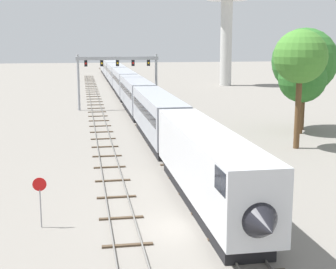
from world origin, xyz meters
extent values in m
plane|color=gray|center=(0.00, 0.00, 0.00)|extent=(400.00, 400.00, 0.00)
cube|color=slate|center=(1.28, 60.00, 0.08)|extent=(0.07, 200.00, 0.16)
cube|color=slate|center=(2.72, 60.00, 0.08)|extent=(0.07, 200.00, 0.16)
cube|color=#473828|center=(2.00, -2.00, 0.05)|extent=(2.60, 0.24, 0.10)
cube|color=#473828|center=(2.00, 2.00, 0.05)|extent=(2.60, 0.24, 0.10)
cube|color=#473828|center=(2.00, 6.00, 0.05)|extent=(2.60, 0.24, 0.10)
cube|color=#473828|center=(2.00, 10.00, 0.05)|extent=(2.60, 0.24, 0.10)
cube|color=#473828|center=(2.00, 14.00, 0.05)|extent=(2.60, 0.24, 0.10)
cube|color=#473828|center=(2.00, 18.00, 0.05)|extent=(2.60, 0.24, 0.10)
cube|color=#473828|center=(2.00, 22.00, 0.05)|extent=(2.60, 0.24, 0.10)
cube|color=#473828|center=(2.00, 26.00, 0.05)|extent=(2.60, 0.24, 0.10)
cube|color=#473828|center=(2.00, 30.00, 0.05)|extent=(2.60, 0.24, 0.10)
cube|color=#473828|center=(2.00, 34.00, 0.05)|extent=(2.60, 0.24, 0.10)
cube|color=#473828|center=(2.00, 38.00, 0.05)|extent=(2.60, 0.24, 0.10)
cube|color=#473828|center=(2.00, 42.00, 0.05)|extent=(2.60, 0.24, 0.10)
cube|color=#473828|center=(2.00, 46.00, 0.05)|extent=(2.60, 0.24, 0.10)
cube|color=#473828|center=(2.00, 50.00, 0.05)|extent=(2.60, 0.24, 0.10)
cube|color=#473828|center=(2.00, 54.00, 0.05)|extent=(2.60, 0.24, 0.10)
cube|color=#473828|center=(2.00, 58.00, 0.05)|extent=(2.60, 0.24, 0.10)
cube|color=#473828|center=(2.00, 62.00, 0.05)|extent=(2.60, 0.24, 0.10)
cube|color=#473828|center=(2.00, 66.00, 0.05)|extent=(2.60, 0.24, 0.10)
cube|color=#473828|center=(2.00, 70.00, 0.05)|extent=(2.60, 0.24, 0.10)
cube|color=#473828|center=(2.00, 74.00, 0.05)|extent=(2.60, 0.24, 0.10)
cube|color=#473828|center=(2.00, 78.00, 0.05)|extent=(2.60, 0.24, 0.10)
cube|color=#473828|center=(2.00, 82.00, 0.05)|extent=(2.60, 0.24, 0.10)
cube|color=#473828|center=(2.00, 86.00, 0.05)|extent=(2.60, 0.24, 0.10)
cube|color=#473828|center=(2.00, 90.00, 0.05)|extent=(2.60, 0.24, 0.10)
cube|color=#473828|center=(2.00, 94.00, 0.05)|extent=(2.60, 0.24, 0.10)
cube|color=#473828|center=(2.00, 98.00, 0.05)|extent=(2.60, 0.24, 0.10)
cube|color=#473828|center=(2.00, 102.00, 0.05)|extent=(2.60, 0.24, 0.10)
cube|color=#473828|center=(2.00, 106.00, 0.05)|extent=(2.60, 0.24, 0.10)
cube|color=#473828|center=(2.00, 110.00, 0.05)|extent=(2.60, 0.24, 0.10)
cube|color=#473828|center=(2.00, 114.00, 0.05)|extent=(2.60, 0.24, 0.10)
cube|color=#473828|center=(2.00, 118.00, 0.05)|extent=(2.60, 0.24, 0.10)
cube|color=#473828|center=(2.00, 122.00, 0.05)|extent=(2.60, 0.24, 0.10)
cube|color=#473828|center=(2.00, 126.00, 0.05)|extent=(2.60, 0.24, 0.10)
cube|color=#473828|center=(2.00, 130.00, 0.05)|extent=(2.60, 0.24, 0.10)
cube|color=#473828|center=(2.00, 134.00, 0.05)|extent=(2.60, 0.24, 0.10)
cube|color=#473828|center=(2.00, 138.00, 0.05)|extent=(2.60, 0.24, 0.10)
cube|color=#473828|center=(2.00, 142.00, 0.05)|extent=(2.60, 0.24, 0.10)
cube|color=#473828|center=(2.00, 146.00, 0.05)|extent=(2.60, 0.24, 0.10)
cube|color=#473828|center=(2.00, 150.00, 0.05)|extent=(2.60, 0.24, 0.10)
cube|color=#473828|center=(2.00, 154.00, 0.05)|extent=(2.60, 0.24, 0.10)
cube|color=#473828|center=(2.00, 158.00, 0.05)|extent=(2.60, 0.24, 0.10)
cube|color=slate|center=(-4.22, 40.00, 0.08)|extent=(0.07, 160.00, 0.16)
cube|color=slate|center=(-2.78, 40.00, 0.08)|extent=(0.07, 160.00, 0.16)
cube|color=#473828|center=(-3.50, -2.00, 0.05)|extent=(2.60, 0.24, 0.10)
cube|color=#473828|center=(-3.50, 2.00, 0.05)|extent=(2.60, 0.24, 0.10)
cube|color=#473828|center=(-3.50, 6.00, 0.05)|extent=(2.60, 0.24, 0.10)
cube|color=#473828|center=(-3.50, 10.00, 0.05)|extent=(2.60, 0.24, 0.10)
cube|color=#473828|center=(-3.50, 14.00, 0.05)|extent=(2.60, 0.24, 0.10)
cube|color=#473828|center=(-3.50, 18.00, 0.05)|extent=(2.60, 0.24, 0.10)
cube|color=#473828|center=(-3.50, 22.00, 0.05)|extent=(2.60, 0.24, 0.10)
cube|color=#473828|center=(-3.50, 26.00, 0.05)|extent=(2.60, 0.24, 0.10)
cube|color=#473828|center=(-3.50, 30.00, 0.05)|extent=(2.60, 0.24, 0.10)
cube|color=#473828|center=(-3.50, 34.00, 0.05)|extent=(2.60, 0.24, 0.10)
cube|color=#473828|center=(-3.50, 38.00, 0.05)|extent=(2.60, 0.24, 0.10)
cube|color=#473828|center=(-3.50, 42.00, 0.05)|extent=(2.60, 0.24, 0.10)
cube|color=#473828|center=(-3.50, 46.00, 0.05)|extent=(2.60, 0.24, 0.10)
cube|color=#473828|center=(-3.50, 50.00, 0.05)|extent=(2.60, 0.24, 0.10)
cube|color=#473828|center=(-3.50, 54.00, 0.05)|extent=(2.60, 0.24, 0.10)
cube|color=#473828|center=(-3.50, 58.00, 0.05)|extent=(2.60, 0.24, 0.10)
cube|color=#473828|center=(-3.50, 62.00, 0.05)|extent=(2.60, 0.24, 0.10)
cube|color=#473828|center=(-3.50, 66.00, 0.05)|extent=(2.60, 0.24, 0.10)
cube|color=#473828|center=(-3.50, 70.00, 0.05)|extent=(2.60, 0.24, 0.10)
cube|color=#473828|center=(-3.50, 74.00, 0.05)|extent=(2.60, 0.24, 0.10)
cube|color=#473828|center=(-3.50, 78.00, 0.05)|extent=(2.60, 0.24, 0.10)
cube|color=#473828|center=(-3.50, 82.00, 0.05)|extent=(2.60, 0.24, 0.10)
cube|color=#473828|center=(-3.50, 86.00, 0.05)|extent=(2.60, 0.24, 0.10)
cube|color=#473828|center=(-3.50, 90.00, 0.05)|extent=(2.60, 0.24, 0.10)
cube|color=#473828|center=(-3.50, 94.00, 0.05)|extent=(2.60, 0.24, 0.10)
cube|color=#473828|center=(-3.50, 98.00, 0.05)|extent=(2.60, 0.24, 0.10)
cube|color=#473828|center=(-3.50, 102.00, 0.05)|extent=(2.60, 0.24, 0.10)
cube|color=#473828|center=(-3.50, 106.00, 0.05)|extent=(2.60, 0.24, 0.10)
cube|color=#473828|center=(-3.50, 110.00, 0.05)|extent=(2.60, 0.24, 0.10)
cube|color=#473828|center=(-3.50, 114.00, 0.05)|extent=(2.60, 0.24, 0.10)
cube|color=#473828|center=(-3.50, 118.00, 0.05)|extent=(2.60, 0.24, 0.10)
cube|color=silver|center=(2.00, 3.70, 2.90)|extent=(3.00, 19.40, 3.80)
cone|color=black|center=(2.00, -6.20, 2.50)|extent=(2.88, 2.60, 2.88)
cube|color=black|center=(2.00, -4.80, 4.04)|extent=(3.04, 1.80, 1.10)
cube|color=black|center=(2.00, 3.70, 0.50)|extent=(2.52, 17.46, 1.00)
cube|color=#9EA3AD|center=(2.00, 24.10, 2.90)|extent=(3.00, 19.40, 3.80)
cube|color=black|center=(2.00, 24.10, 3.30)|extent=(3.04, 17.85, 0.90)
cube|color=black|center=(2.00, 24.10, 0.50)|extent=(2.52, 17.46, 1.00)
cube|color=#9EA3AD|center=(2.00, 44.51, 2.90)|extent=(3.00, 19.40, 3.80)
cube|color=black|center=(2.00, 44.51, 3.30)|extent=(3.04, 17.85, 0.90)
cube|color=black|center=(2.00, 44.51, 0.50)|extent=(2.52, 17.46, 1.00)
cube|color=#9EA3AD|center=(2.00, 64.91, 2.90)|extent=(3.00, 19.40, 3.80)
cube|color=black|center=(2.00, 64.91, 3.30)|extent=(3.04, 17.85, 0.90)
cube|color=black|center=(2.00, 64.91, 0.50)|extent=(2.52, 17.46, 1.00)
cube|color=#9EA3AD|center=(2.00, 85.31, 2.90)|extent=(3.00, 19.40, 3.80)
cube|color=black|center=(2.00, 85.31, 3.30)|extent=(3.04, 17.85, 0.90)
cube|color=black|center=(2.00, 85.31, 0.50)|extent=(2.52, 17.46, 1.00)
cube|color=#9EA3AD|center=(2.00, 105.71, 2.90)|extent=(3.00, 19.40, 3.80)
cube|color=black|center=(2.00, 105.71, 3.30)|extent=(3.04, 17.85, 0.90)
cube|color=black|center=(2.00, 105.71, 0.50)|extent=(2.52, 17.46, 1.00)
cube|color=#9EA3AD|center=(2.00, 126.11, 2.90)|extent=(3.00, 19.40, 3.80)
cube|color=black|center=(2.00, 126.11, 3.30)|extent=(3.04, 17.85, 0.90)
cube|color=black|center=(2.00, 126.11, 0.50)|extent=(2.52, 17.46, 1.00)
cylinder|color=#999BA0|center=(-6.00, 48.51, 4.08)|extent=(0.36, 0.36, 8.17)
cylinder|color=#999BA0|center=(5.50, 48.51, 4.08)|extent=(0.36, 0.36, 8.17)
cube|color=#999BA0|center=(-0.25, 48.51, 7.57)|extent=(12.10, 0.36, 0.50)
cube|color=black|center=(-4.85, 48.56, 6.87)|extent=(0.44, 0.32, 0.90)
sphere|color=red|center=(-4.85, 48.37, 6.87)|extent=(0.28, 0.28, 0.28)
cube|color=black|center=(-2.55, 48.56, 6.87)|extent=(0.44, 0.32, 0.90)
sphere|color=yellow|center=(-2.55, 48.37, 6.87)|extent=(0.28, 0.28, 0.28)
cube|color=black|center=(-0.25, 48.56, 6.87)|extent=(0.44, 0.32, 0.90)
sphere|color=yellow|center=(-0.25, 48.37, 6.87)|extent=(0.28, 0.28, 0.28)
cube|color=black|center=(2.05, 48.56, 6.87)|extent=(0.44, 0.32, 0.90)
sphere|color=red|center=(2.05, 48.37, 6.87)|extent=(0.28, 0.28, 0.28)
cube|color=black|center=(4.35, 48.56, 6.87)|extent=(0.44, 0.32, 0.90)
sphere|color=yellow|center=(4.35, 48.37, 6.87)|extent=(0.28, 0.28, 0.28)
cylinder|color=beige|center=(26.54, 83.76, 9.37)|extent=(2.60, 2.60, 18.74)
cylinder|color=gray|center=(-8.00, 1.40, 1.10)|extent=(0.08, 0.08, 2.20)
cylinder|color=red|center=(-8.00, 1.38, 2.50)|extent=(0.76, 0.03, 0.76)
cylinder|color=brown|center=(14.64, 18.43, 3.49)|extent=(0.56, 0.56, 6.99)
sphere|color=#427F2D|center=(14.64, 18.43, 8.75)|extent=(5.03, 5.03, 5.03)
cylinder|color=brown|center=(18.24, 25.61, 2.14)|extent=(0.56, 0.56, 4.28)
sphere|color=#2D6B28|center=(18.24, 25.61, 6.13)|extent=(5.28, 5.28, 5.28)
cylinder|color=brown|center=(19.43, 27.85, 2.65)|extent=(0.56, 0.56, 5.30)
sphere|color=#2D6B28|center=(19.43, 27.85, 7.90)|extent=(7.43, 7.43, 7.43)
camera|label=1|loc=(-5.53, -25.91, 10.35)|focal=53.57mm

